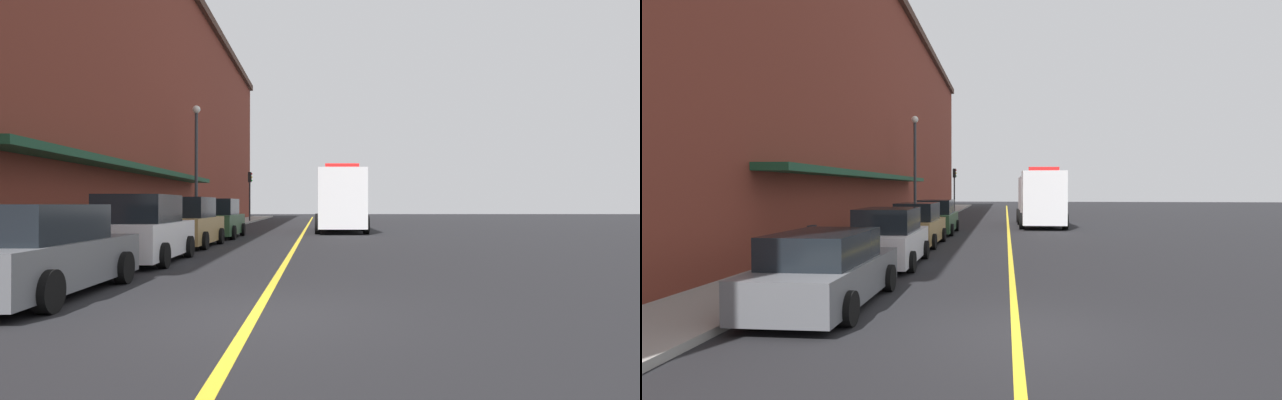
{
  "view_description": "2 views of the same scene",
  "coord_description": "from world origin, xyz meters",
  "views": [
    {
      "loc": [
        0.93,
        -7.56,
        1.57
      ],
      "look_at": [
        0.82,
        29.43,
        1.89
      ],
      "focal_mm": 30.07,
      "sensor_mm": 36.0,
      "label": 1
    },
    {
      "loc": [
        -0.19,
        -8.18,
        2.47
      ],
      "look_at": [
        -2.55,
        17.92,
        1.83
      ],
      "focal_mm": 26.95,
      "sensor_mm": 36.0,
      "label": 2
    }
  ],
  "objects": [
    {
      "name": "box_truck",
      "position": [
        2.09,
        23.83,
        1.78
      ],
      "size": [
        2.91,
        8.35,
        3.74
      ],
      "rotation": [
        0.0,
        0.0,
        -1.57
      ],
      "color": "silver",
      "rests_on": "ground"
    },
    {
      "name": "lane_center_stripe",
      "position": [
        0.0,
        25.0,
        0.0
      ],
      "size": [
        0.16,
        70.0,
        0.01
      ],
      "primitive_type": "cube",
      "color": "gold",
      "rests_on": "ground"
    },
    {
      "name": "parked_car_0",
      "position": [
        -3.91,
        1.54,
        0.75
      ],
      "size": [
        2.12,
        4.75,
        1.58
      ],
      "rotation": [
        0.0,
        0.0,
        1.57
      ],
      "color": "#595B60",
      "rests_on": "ground"
    },
    {
      "name": "sidewalk_left",
      "position": [
        -6.2,
        25.0,
        0.07
      ],
      "size": [
        2.4,
        70.0,
        0.15
      ],
      "primitive_type": "cube",
      "color": "gray",
      "rests_on": "ground"
    },
    {
      "name": "ground_plane",
      "position": [
        0.0,
        25.0,
        0.0
      ],
      "size": [
        112.0,
        112.0,
        0.0
      ],
      "primitive_type": "plane",
      "color": "black"
    },
    {
      "name": "parked_car_2",
      "position": [
        -3.94,
        12.32,
        0.86
      ],
      "size": [
        2.03,
        4.52,
        1.85
      ],
      "rotation": [
        0.0,
        0.0,
        1.56
      ],
      "color": "#A5844C",
      "rests_on": "ground"
    },
    {
      "name": "street_lamp_left",
      "position": [
        -5.95,
        22.15,
        4.4
      ],
      "size": [
        0.44,
        0.44,
        6.94
      ],
      "color": "#33383D",
      "rests_on": "sidewalk_left"
    },
    {
      "name": "traffic_light_near",
      "position": [
        -5.29,
        39.81,
        3.16
      ],
      "size": [
        0.38,
        0.36,
        4.3
      ],
      "color": "#232326",
      "rests_on": "sidewalk_left"
    },
    {
      "name": "parked_car_1",
      "position": [
        -3.9,
        6.91,
        0.85
      ],
      "size": [
        2.19,
        4.52,
        1.84
      ],
      "rotation": [
        0.0,
        0.0,
        1.59
      ],
      "color": "silver",
      "rests_on": "ground"
    },
    {
      "name": "brick_building_left",
      "position": [
        -13.94,
        24.0,
        7.87
      ],
      "size": [
        14.26,
        64.0,
        15.72
      ],
      "color": "maroon",
      "rests_on": "ground"
    },
    {
      "name": "parking_meter_0",
      "position": [
        -5.35,
        4.3,
        1.06
      ],
      "size": [
        0.14,
        0.18,
        1.33
      ],
      "color": "#4C4C51",
      "rests_on": "sidewalk_left"
    },
    {
      "name": "parking_meter_1",
      "position": [
        -5.35,
        4.16,
        1.06
      ],
      "size": [
        0.14,
        0.18,
        1.33
      ],
      "color": "#4C4C51",
      "rests_on": "sidewalk_left"
    },
    {
      "name": "parked_car_3",
      "position": [
        -3.91,
        17.84,
        0.86
      ],
      "size": [
        2.13,
        4.84,
        1.85
      ],
      "rotation": [
        0.0,
        0.0,
        1.58
      ],
      "color": "#2D5133",
      "rests_on": "ground"
    }
  ]
}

